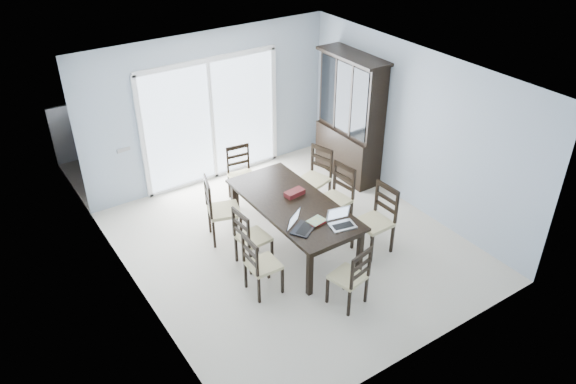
% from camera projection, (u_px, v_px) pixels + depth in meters
% --- Properties ---
extents(floor, '(5.00, 5.00, 0.00)m').
position_uv_depth(floor, '(293.00, 245.00, 8.32)').
color(floor, beige).
rests_on(floor, ground).
extents(ceiling, '(5.00, 5.00, 0.00)m').
position_uv_depth(ceiling, '(294.00, 77.00, 6.96)').
color(ceiling, white).
rests_on(ceiling, back_wall).
extents(back_wall, '(4.50, 0.02, 2.60)m').
position_uv_depth(back_wall, '(210.00, 108.00, 9.42)').
color(back_wall, '#9CABBB').
rests_on(back_wall, floor).
extents(wall_left, '(0.02, 5.00, 2.60)m').
position_uv_depth(wall_left, '(135.00, 220.00, 6.58)').
color(wall_left, '#9CABBB').
rests_on(wall_left, floor).
extents(wall_right, '(0.02, 5.00, 2.60)m').
position_uv_depth(wall_right, '(413.00, 129.00, 8.71)').
color(wall_right, '#9CABBB').
rests_on(wall_right, floor).
extents(balcony, '(4.50, 2.00, 0.10)m').
position_uv_depth(balcony, '(192.00, 156.00, 10.83)').
color(balcony, gray).
rests_on(balcony, ground).
extents(railing, '(4.50, 0.06, 1.10)m').
position_uv_depth(railing, '(167.00, 110.00, 11.23)').
color(railing, '#99999E').
rests_on(railing, balcony).
extents(dining_table, '(1.00, 2.20, 0.75)m').
position_uv_depth(dining_table, '(293.00, 207.00, 7.97)').
color(dining_table, black).
rests_on(dining_table, floor).
extents(china_hutch, '(0.50, 1.38, 2.20)m').
position_uv_depth(china_hutch, '(350.00, 119.00, 9.61)').
color(china_hutch, black).
rests_on(china_hutch, floor).
extents(sliding_door, '(2.52, 0.05, 2.18)m').
position_uv_depth(sliding_door, '(212.00, 120.00, 9.51)').
color(sliding_door, silver).
rests_on(sliding_door, floor).
extents(chair_left_near, '(0.41, 0.40, 1.04)m').
position_uv_depth(chair_left_near, '(257.00, 259.00, 7.15)').
color(chair_left_near, black).
rests_on(chair_left_near, floor).
extents(chair_left_mid, '(0.44, 0.43, 1.06)m').
position_uv_depth(chair_left_mid, '(248.00, 232.00, 7.63)').
color(chair_left_mid, black).
rests_on(chair_left_mid, floor).
extents(chair_left_far, '(0.57, 0.56, 1.19)m').
position_uv_depth(chair_left_far, '(217.00, 203.00, 8.14)').
color(chair_left_far, black).
rests_on(chair_left_far, floor).
extents(chair_right_near, '(0.47, 0.46, 1.18)m').
position_uv_depth(chair_right_near, '(380.00, 212.00, 7.95)').
color(chair_right_near, black).
rests_on(chair_right_near, floor).
extents(chair_right_mid, '(0.50, 0.49, 1.16)m').
position_uv_depth(chair_right_mid, '(338.00, 190.00, 8.48)').
color(chair_right_mid, black).
rests_on(chair_right_mid, floor).
extents(chair_right_far, '(0.54, 0.53, 1.12)m').
position_uv_depth(chair_right_far, '(317.00, 170.00, 9.04)').
color(chair_right_far, black).
rests_on(chair_right_far, floor).
extents(chair_end_near, '(0.47, 0.48, 1.03)m').
position_uv_depth(chair_end_near, '(354.00, 272.00, 6.94)').
color(chair_end_near, black).
rests_on(chair_end_near, floor).
extents(chair_end_far, '(0.45, 0.46, 1.07)m').
position_uv_depth(chair_end_far, '(241.00, 168.00, 9.17)').
color(chair_end_far, black).
rests_on(chair_end_far, floor).
extents(laptop_dark, '(0.42, 0.39, 0.24)m').
position_uv_depth(laptop_dark, '(304.00, 226.00, 7.34)').
color(laptop_dark, black).
rests_on(laptop_dark, dining_table).
extents(laptop_silver, '(0.37, 0.30, 0.23)m').
position_uv_depth(laptop_silver, '(343.00, 223.00, 7.40)').
color(laptop_silver, silver).
rests_on(laptop_silver, dining_table).
extents(book_stack, '(0.26, 0.22, 0.04)m').
position_uv_depth(book_stack, '(316.00, 222.00, 7.49)').
color(book_stack, maroon).
rests_on(book_stack, dining_table).
extents(cell_phone, '(0.12, 0.06, 0.01)m').
position_uv_depth(cell_phone, '(335.00, 228.00, 7.39)').
color(cell_phone, black).
rests_on(cell_phone, dining_table).
extents(game_box, '(0.31, 0.18, 0.07)m').
position_uv_depth(game_box, '(294.00, 193.00, 8.08)').
color(game_box, '#4B0F18').
rests_on(game_box, dining_table).
extents(hot_tub, '(2.09, 1.91, 0.99)m').
position_uv_depth(hot_tub, '(150.00, 142.00, 10.12)').
color(hot_tub, maroon).
rests_on(hot_tub, balcony).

